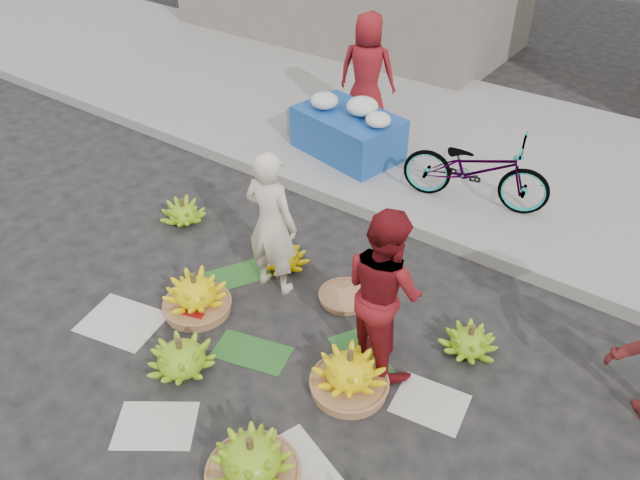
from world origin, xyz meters
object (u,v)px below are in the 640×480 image
Objects in this scene: banana_bunch_0 at (196,295)px; vendor_cream at (271,224)px; banana_bunch_4 at (350,374)px; flower_table at (348,131)px; bicycle at (476,169)px.

vendor_cream is (0.35, 0.69, 0.54)m from banana_bunch_0.
vendor_cream reaches higher than banana_bunch_4.
vendor_cream reaches higher than flower_table.
banana_bunch_0 is 0.38× the size of bicycle.
vendor_cream is 1.00× the size of flower_table.
banana_bunch_0 is at bearing -70.02° from flower_table.
banana_bunch_0 is at bearing 59.33° from vendor_cream.
flower_table reaches higher than banana_bunch_0.
vendor_cream is 0.90× the size of bicycle.
banana_bunch_0 is 3.31m from bicycle.
banana_bunch_0 is 0.95× the size of banana_bunch_4.
bicycle is at bearing 96.02° from banana_bunch_4.
vendor_cream is at bearing -60.16° from flower_table.
banana_bunch_0 is at bearing -178.89° from banana_bunch_4.
bicycle reaches higher than banana_bunch_0.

